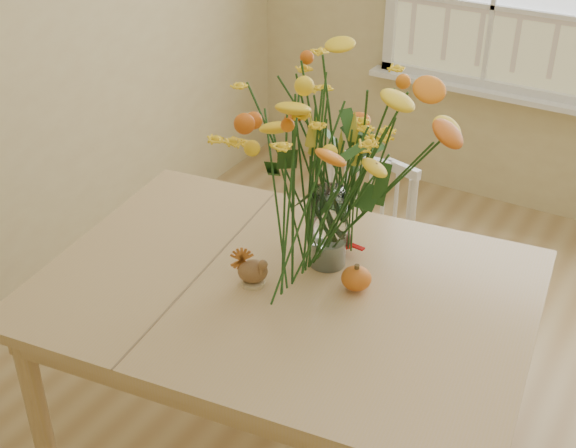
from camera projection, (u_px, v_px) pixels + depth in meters
The scene contains 6 objects.
dining_table at pixel (285, 308), 2.52m from camera, with size 1.69×1.30×0.84m.
windsor_chair at pixel (359, 254), 3.24m from camera, with size 0.43×0.41×0.89m.
flower_vase at pixel (331, 153), 2.37m from camera, with size 0.57×0.57×0.68m.
pumpkin at pixel (356, 279), 2.43m from camera, with size 0.10×0.10×0.08m, color #E4551A.
turkey_figurine at pixel (253, 271), 2.45m from camera, with size 0.12×0.11×0.12m.
dark_gourd at pixel (339, 241), 2.62m from camera, with size 0.13×0.09×0.08m.
Camera 1 is at (0.60, -1.89, 2.28)m, focal length 48.00 mm.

